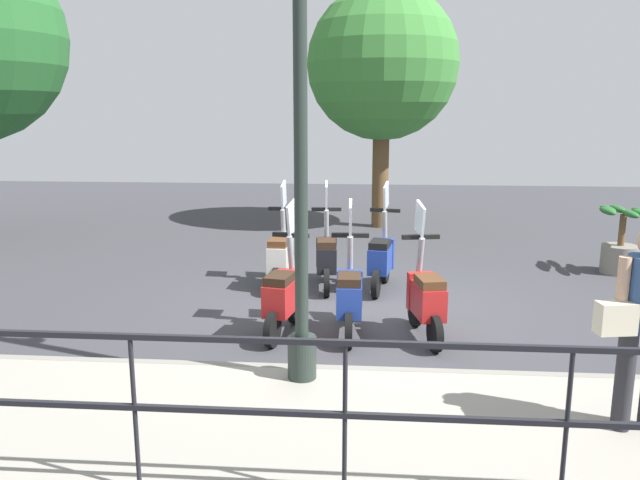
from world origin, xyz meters
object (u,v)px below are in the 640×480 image
(lamp_post_near, at_px, (301,162))
(scooter_near_1, at_px, (349,295))
(scooter_far_0, at_px, (381,258))
(scooter_far_1, at_px, (326,256))
(tree_distant, at_px, (383,64))
(scooter_near_2, at_px, (284,295))
(potted_palm, at_px, (620,246))
(scooter_near_0, at_px, (425,298))
(scooter_far_2, at_px, (281,256))

(lamp_post_near, relative_size, scooter_near_1, 2.90)
(scooter_far_0, bearing_deg, scooter_near_1, 178.39)
(scooter_far_0, bearing_deg, scooter_far_1, 99.05)
(tree_distant, xyz_separation_m, scooter_near_2, (-6.94, 1.21, -3.02))
(scooter_far_0, bearing_deg, tree_distant, 9.69)
(potted_palm, height_order, scooter_near_1, scooter_near_1)
(scooter_near_0, distance_m, scooter_far_0, 1.97)
(tree_distant, distance_m, potted_palm, 6.13)
(potted_palm, xyz_separation_m, scooter_near_1, (-3.15, 4.21, 0.04))
(lamp_post_near, distance_m, potted_palm, 6.78)
(potted_palm, bearing_deg, scooter_near_1, 126.78)
(lamp_post_near, bearing_deg, tree_distant, -5.66)
(scooter_far_1, bearing_deg, lamp_post_near, 175.85)
(scooter_near_0, height_order, scooter_near_1, same)
(scooter_near_0, relative_size, scooter_far_2, 1.00)
(lamp_post_near, xyz_separation_m, scooter_near_2, (1.50, 0.37, -1.65))
(potted_palm, relative_size, scooter_near_1, 0.69)
(scooter_near_1, bearing_deg, scooter_far_1, 10.68)
(scooter_near_2, bearing_deg, scooter_far_1, 0.43)
(tree_distant, bearing_deg, scooter_near_1, 176.25)
(scooter_far_1, bearing_deg, scooter_far_2, 85.68)
(lamp_post_near, bearing_deg, scooter_near_0, -39.63)
(tree_distant, distance_m, scooter_near_0, 7.57)
(potted_palm, xyz_separation_m, scooter_far_2, (-1.26, 5.28, 0.04))
(scooter_near_0, xyz_separation_m, scooter_near_2, (-0.01, 1.62, 0.00))
(scooter_near_2, relative_size, scooter_far_2, 1.00)
(lamp_post_near, distance_m, scooter_near_0, 2.56)
(scooter_near_1, bearing_deg, lamp_post_near, 164.91)
(potted_palm, distance_m, scooter_near_1, 5.26)
(tree_distant, bearing_deg, scooter_far_1, 170.40)
(scooter_near_2, bearing_deg, scooter_far_0, -20.02)
(scooter_near_0, bearing_deg, lamp_post_near, 129.32)
(tree_distant, relative_size, potted_palm, 4.85)
(scooter_far_0, relative_size, scooter_far_2, 1.00)
(lamp_post_near, height_order, scooter_far_0, lamp_post_near)
(scooter_near_1, distance_m, scooter_far_2, 2.17)
(potted_palm, distance_m, scooter_near_2, 5.90)
(potted_palm, bearing_deg, scooter_near_0, 133.52)
(scooter_far_2, bearing_deg, scooter_far_0, -89.10)
(lamp_post_near, height_order, scooter_near_2, lamp_post_near)
(potted_palm, xyz_separation_m, scooter_near_2, (-3.19, 4.97, 0.04))
(lamp_post_near, distance_m, scooter_far_2, 3.87)
(lamp_post_near, distance_m, tree_distant, 8.59)
(scooter_near_0, xyz_separation_m, scooter_near_1, (0.03, 0.86, 0.00))
(potted_palm, height_order, scooter_near_0, scooter_near_0)
(potted_palm, height_order, scooter_near_2, scooter_near_2)
(lamp_post_near, height_order, potted_palm, lamp_post_near)
(scooter_far_1, bearing_deg, tree_distant, -13.93)
(tree_distant, xyz_separation_m, scooter_near_0, (-6.93, -0.41, -3.02))
(scooter_near_0, distance_m, scooter_far_2, 2.73)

